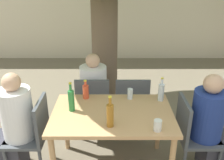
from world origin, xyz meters
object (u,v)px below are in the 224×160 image
Objects in this scene: water_bottle_0 at (161,92)px; drinking_glass_1 at (157,125)px; person_seated_0 at (12,129)px; green_bottle_1 at (71,100)px; person_seated_1 at (212,130)px; patio_chair_3 at (131,103)px; patio_chair_0 at (33,132)px; patio_chair_2 at (93,103)px; patio_chair_1 at (191,132)px; drinking_glass_0 at (130,94)px; person_seated_2 at (94,95)px; soda_bottle_3 at (85,91)px; dining_table_front at (112,120)px; amber_bottle_2 at (110,115)px.

water_bottle_0 reaches higher than drinking_glass_1.
green_bottle_1 is (0.68, 0.04, 0.35)m from person_seated_0.
person_seated_1 is at bearing -26.35° from water_bottle_0.
person_seated_1 reaches higher than patio_chair_3.
patio_chair_0 is 0.74× the size of person_seated_0.
patio_chair_2 is at bearing 155.09° from water_bottle_0.
person_seated_1 reaches higher than patio_chair_0.
patio_chair_2 and patio_chair_3 have the same top height.
patio_chair_1 is 7.18× the size of drinking_glass_0.
person_seated_2 is at bearing 143.21° from water_bottle_0.
patio_chair_2 is at bearing 144.16° from drinking_glass_0.
water_bottle_0 is 2.29× the size of drinking_glass_0.
water_bottle_0 reaches higher than drinking_glass_0.
soda_bottle_3 reaches higher than patio_chair_2.
patio_chair_3 is 1.53m from person_seated_0.
person_seated_1 reaches higher than dining_table_front.
person_seated_2 is 1.09m from water_bottle_0.
person_seated_1 is 1.64m from person_seated_2.
dining_table_front is 1.13m from person_seated_0.
patio_chair_3 is at bearing 52.49° from person_seated_1.
person_seated_0 is 9.68× the size of drinking_glass_0.
drinking_glass_1 is (-0.46, -0.33, 0.31)m from patio_chair_1.
patio_chair_3 reaches higher than drinking_glass_0.
patio_chair_2 is at bearing 127.53° from person_seated_0.
patio_chair_1 is at bearing 90.00° from patio_chair_0.
person_seated_2 reaches higher than patio_chair_1.
dining_table_front is at bearing 90.00° from patio_chair_1.
patio_chair_1 is 0.78× the size of person_seated_2.
dining_table_front is 0.49m from soda_bottle_3.
green_bottle_1 is at bearing 41.19° from patio_chair_3.
patio_chair_0 and patio_chair_1 have the same top height.
drinking_glass_0 reaches higher than drinking_glass_1.
amber_bottle_2 is 2.59× the size of drinking_glass_0.
dining_table_front is 1.44× the size of patio_chair_0.
green_bottle_1 is 0.51m from amber_bottle_2.
person_seated_0 reaches higher than soda_bottle_3.
patio_chair_1 is 1.32m from patio_chair_2.
person_seated_1 reaches higher than drinking_glass_1.
patio_chair_2 is 3.14× the size of water_bottle_0.
green_bottle_1 reaches higher than dining_table_front.
person_seated_1 reaches higher than water_bottle_0.
dining_table_front is 0.66m from water_bottle_0.
dining_table_front is at bearing -5.53° from green_bottle_1.
soda_bottle_3 reaches higher than patio_chair_1.
soda_bottle_3 reaches higher than dining_table_front.
patio_chair_3 is (0.52, 0.00, 0.00)m from patio_chair_2.
amber_bottle_2 is (1.10, -0.25, 0.35)m from person_seated_0.
patio_chair_0 is 1.00× the size of patio_chair_3.
patio_chair_1 is 0.64m from drinking_glass_1.
patio_chair_2 is (-0.26, 0.66, -0.16)m from dining_table_front.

